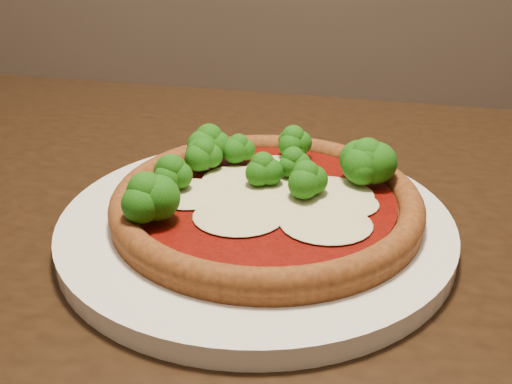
{
  "coord_description": "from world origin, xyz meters",
  "views": [
    {
      "loc": [
        0.08,
        -0.56,
        1.01
      ],
      "look_at": [
        0.05,
        -0.12,
        0.79
      ],
      "focal_mm": 40.0,
      "sensor_mm": 36.0,
      "label": 1
    }
  ],
  "objects": [
    {
      "name": "dining_table",
      "position": [
        0.06,
        -0.09,
        0.65
      ],
      "size": [
        1.29,
        0.94,
        0.75
      ],
      "rotation": [
        0.0,
        0.0,
        -0.16
      ],
      "color": "black",
      "rests_on": "floor"
    },
    {
      "name": "plate",
      "position": [
        0.05,
        -0.12,
        0.76
      ],
      "size": [
        0.34,
        0.34,
        0.02
      ],
      "primitive_type": "cylinder",
      "color": "silver",
      "rests_on": "dining_table"
    },
    {
      "name": "pizza",
      "position": [
        0.06,
        -0.11,
        0.78
      ],
      "size": [
        0.27,
        0.27,
        0.06
      ],
      "rotation": [
        0.0,
        0.0,
        -0.11
      ],
      "color": "brown",
      "rests_on": "plate"
    }
  ]
}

